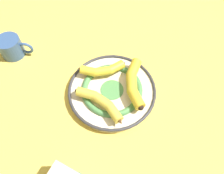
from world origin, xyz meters
TOP-DOWN VIEW (x-y plane):
  - ground_plane at (0.00, 0.00)m, footprint 2.80×2.80m
  - decorative_bowl at (-0.02, -0.01)m, footprint 0.31×0.31m
  - banana_a at (-0.08, 0.03)m, footprint 0.16×0.16m
  - banana_b at (0.05, 0.02)m, footprint 0.07×0.20m
  - banana_c at (-0.04, -0.08)m, footprint 0.15×0.12m
  - coffee_mug at (0.14, -0.41)m, footprint 0.11×0.12m

SIDE VIEW (x-z plane):
  - ground_plane at x=0.00m, z-range 0.00..0.00m
  - decorative_bowl at x=-0.02m, z-range 0.00..0.04m
  - coffee_mug at x=0.14m, z-range 0.00..0.08m
  - banana_c at x=-0.04m, z-range 0.04..0.07m
  - banana_b at x=0.05m, z-range 0.04..0.07m
  - banana_a at x=-0.08m, z-range 0.04..0.07m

